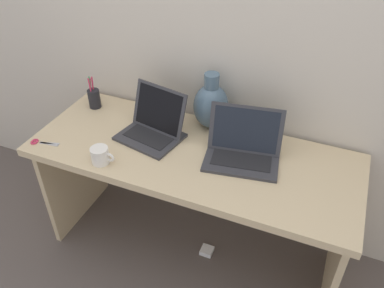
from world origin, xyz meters
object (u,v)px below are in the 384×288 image
at_px(laptop_left, 154,124).
at_px(coffee_mug, 100,155).
at_px(pen_cup, 94,98).
at_px(laptop_right, 243,146).
at_px(power_brick, 207,251).
at_px(scissors, 40,142).
at_px(green_vase, 211,105).

bearing_deg(laptop_left, coffee_mug, -113.59).
relative_size(laptop_left, pen_cup, 1.85).
height_order(laptop_left, laptop_right, laptop_left).
relative_size(laptop_left, power_brick, 4.93).
height_order(laptop_right, scissors, laptop_right).
relative_size(pen_cup, power_brick, 2.67).
height_order(green_vase, coffee_mug, green_vase).
bearing_deg(power_brick, coffee_mug, -153.30).
height_order(pen_cup, power_brick, pen_cup).
xyz_separation_m(laptop_right, power_brick, (-0.14, -0.07, -0.77)).
bearing_deg(pen_cup, laptop_right, -6.95).
xyz_separation_m(laptop_left, laptop_right, (0.47, 0.00, -0.00)).
xyz_separation_m(laptop_left, power_brick, (0.33, -0.07, -0.77)).
height_order(laptop_left, power_brick, laptop_left).
distance_m(green_vase, scissors, 0.88).
distance_m(pen_cup, power_brick, 1.10).
distance_m(laptop_right, green_vase, 0.31).
relative_size(laptop_right, pen_cup, 2.04).
relative_size(coffee_mug, power_brick, 1.72).
relative_size(laptop_left, green_vase, 1.14).
bearing_deg(pen_cup, green_vase, 6.61).
relative_size(coffee_mug, pen_cup, 0.64).
xyz_separation_m(laptop_right, scissors, (-0.97, -0.29, -0.06)).
bearing_deg(coffee_mug, power_brick, 26.70).
distance_m(scissors, power_brick, 1.12).
distance_m(coffee_mug, scissors, 0.37).
bearing_deg(power_brick, scissors, -165.02).
xyz_separation_m(green_vase, pen_cup, (-0.67, -0.08, -0.07)).
bearing_deg(laptop_right, scissors, -163.39).
height_order(green_vase, power_brick, green_vase).
relative_size(laptop_right, power_brick, 5.44).
relative_size(laptop_left, laptop_right, 0.91).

